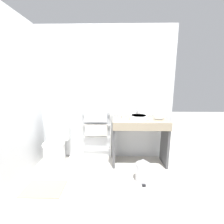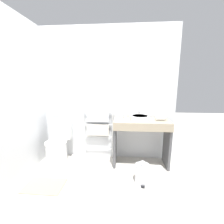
% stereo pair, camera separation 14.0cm
% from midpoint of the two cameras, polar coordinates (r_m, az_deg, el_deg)
% --- Properties ---
extents(ground_plane, '(12.00, 12.00, 0.00)m').
position_cam_midpoint_polar(ground_plane, '(2.16, -8.46, -32.37)').
color(ground_plane, beige).
extents(wall_back, '(2.63, 0.12, 2.48)m').
position_cam_midpoint_polar(wall_back, '(2.90, -4.76, 6.44)').
color(wall_back, silver).
rests_on(wall_back, ground_plane).
extents(wall_side, '(0.12, 1.92, 2.48)m').
position_cam_midpoint_polar(wall_side, '(2.69, -34.32, 4.13)').
color(wall_side, silver).
rests_on(wall_side, ground_plane).
extents(toilet, '(0.39, 0.50, 0.81)m').
position_cam_midpoint_polar(toilet, '(2.99, -22.02, -12.30)').
color(toilet, white).
rests_on(toilet, ground_plane).
extents(towel_radiator, '(0.59, 0.06, 0.96)m').
position_cam_midpoint_polar(towel_radiator, '(2.92, -7.42, -5.39)').
color(towel_radiator, white).
rests_on(towel_radiator, ground_plane).
extents(vanity_counter, '(0.96, 0.46, 0.84)m').
position_cam_midpoint_polar(vanity_counter, '(2.73, 9.07, -8.34)').
color(vanity_counter, gray).
rests_on(vanity_counter, ground_plane).
extents(sink_basin, '(0.32, 0.32, 0.08)m').
position_cam_midpoint_polar(sink_basin, '(2.65, 8.61, -2.02)').
color(sink_basin, white).
rests_on(sink_basin, vanity_counter).
extents(faucet, '(0.02, 0.10, 0.14)m').
position_cam_midpoint_polar(faucet, '(2.81, 8.19, -0.26)').
color(faucet, silver).
rests_on(faucet, vanity_counter).
extents(cup_near_wall, '(0.07, 0.07, 0.10)m').
position_cam_midpoint_polar(cup_near_wall, '(2.76, 1.41, -1.09)').
color(cup_near_wall, silver).
rests_on(cup_near_wall, vanity_counter).
extents(cup_near_edge, '(0.07, 0.07, 0.10)m').
position_cam_midpoint_polar(cup_near_edge, '(2.74, 3.05, -1.24)').
color(cup_near_edge, silver).
rests_on(cup_near_edge, vanity_counter).
extents(hair_dryer, '(0.19, 0.18, 0.08)m').
position_cam_midpoint_polar(hair_dryer, '(2.73, 15.93, -1.96)').
color(hair_dryer, white).
rests_on(hair_dryer, vanity_counter).
extents(trash_bin, '(0.21, 0.25, 0.35)m').
position_cam_midpoint_polar(trash_bin, '(2.47, 9.94, -21.58)').
color(trash_bin, silver).
rests_on(trash_bin, ground_plane).
extents(bath_mat, '(0.56, 0.36, 0.01)m').
position_cam_midpoint_polar(bath_mat, '(2.59, -26.02, -24.80)').
color(bath_mat, gray).
rests_on(bath_mat, ground_plane).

